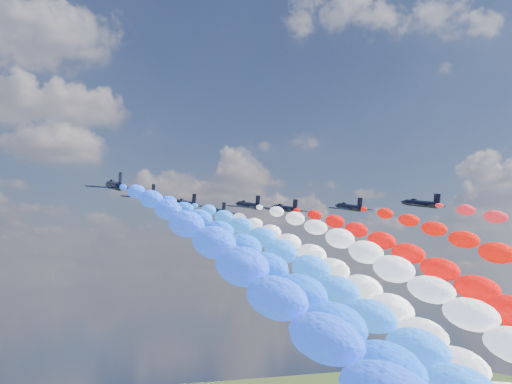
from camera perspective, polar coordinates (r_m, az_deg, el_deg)
name	(u,v)px	position (r m, az deg, el deg)	size (l,w,h in m)	color
jet_0	(114,186)	(113.31, -11.87, 0.53)	(9.32, 12.50, 2.75)	black
trail_0	(259,318)	(62.88, 0.23, -10.61)	(5.88, 100.91, 41.16)	blue
jet_1	(146,196)	(126.69, -9.24, -0.31)	(9.32, 12.50, 2.75)	black
trail_1	(284,310)	(77.18, 2.42, -9.93)	(5.88, 100.91, 41.16)	blue
jet_2	(186,204)	(140.35, -5.96, -1.00)	(9.32, 12.50, 2.75)	black
trail_2	(323,304)	(92.17, 5.66, -9.42)	(5.88, 100.91, 41.16)	#2072FF
jet_3	(248,205)	(142.73, -0.65, -1.14)	(9.32, 12.50, 2.75)	black
trail_3	(414,303)	(97.37, 13.18, -9.14)	(5.88, 100.91, 41.16)	white
jet_4	(217,211)	(156.14, -3.34, -1.63)	(9.32, 12.50, 2.75)	black
trail_4	(347,300)	(109.04, 7.72, -9.00)	(5.88, 100.91, 41.16)	white
jet_5	(285,209)	(149.98, 2.47, -1.42)	(9.32, 12.50, 2.75)	black
trail_5	(457,301)	(106.35, 16.59, -8.83)	(5.88, 100.91, 41.16)	red
jet_6	(349,207)	(148.21, 7.88, -1.29)	(9.32, 12.50, 2.75)	black
jet_7	(422,204)	(143.56, 13.82, -0.97)	(9.32, 12.50, 2.75)	black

